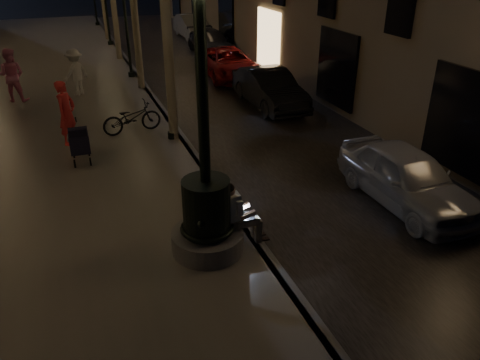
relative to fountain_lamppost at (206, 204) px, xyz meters
name	(u,v)px	position (x,y,z in m)	size (l,w,h in m)	color
ground	(143,86)	(1.00, 13.00, -1.21)	(120.00, 120.00, 0.00)	black
cobble_lane	(208,79)	(4.00, 13.00, -1.20)	(6.00, 45.00, 0.02)	black
promenade	(45,93)	(-3.00, 13.00, -1.11)	(8.00, 45.00, 0.20)	#67615B
curb_strip	(143,84)	(1.00, 13.00, -1.11)	(0.25, 45.00, 0.20)	#59595B
fountain_lamppost	(206,204)	(0.00, 0.00, 0.00)	(1.40, 1.40, 5.21)	#59595B
seated_man_laptop	(237,212)	(0.61, 0.00, -0.29)	(0.99, 0.34, 1.36)	gray
lamp_curb_a	(165,36)	(0.70, 6.00, 2.02)	(0.36, 0.36, 4.81)	black
lamp_curb_b	(124,5)	(0.70, 14.00, 2.02)	(0.36, 0.36, 4.81)	black
stroller	(79,141)	(-2.02, 5.14, -0.40)	(0.52, 1.19, 1.22)	black
car_front	(407,177)	(5.00, 0.48, -0.53)	(1.60, 3.98, 1.35)	#9D9FA4
car_second	(269,88)	(5.00, 8.41, -0.51)	(1.48, 4.24, 1.40)	black
car_third	(229,63)	(5.00, 13.04, -0.56)	(2.15, 4.66, 1.29)	maroon
car_rear	(211,42)	(5.82, 18.39, -0.58)	(1.77, 4.35, 1.26)	#302F35
car_fifth	(193,26)	(6.20, 23.60, -0.48)	(1.55, 4.45, 1.47)	gray
pedestrian_red	(67,113)	(-2.23, 6.66, -0.07)	(0.69, 0.45, 1.89)	red
pedestrian_pink	(12,75)	(-3.96, 11.85, -0.03)	(0.95, 0.74, 1.96)	pink
pedestrian_white	(76,72)	(-1.70, 11.87, -0.12)	(1.15, 0.66, 1.78)	silver
bicycle	(132,118)	(-0.35, 6.92, -0.53)	(0.64, 1.85, 0.97)	black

